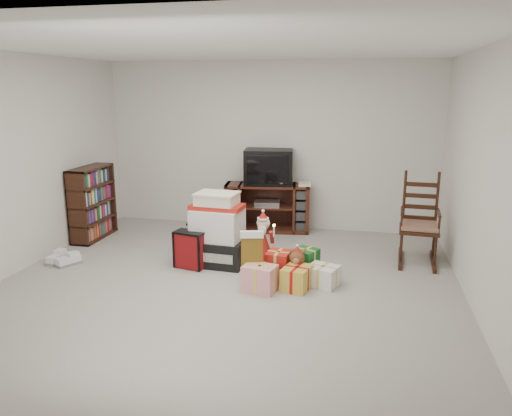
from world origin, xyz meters
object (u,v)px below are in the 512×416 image
Objects in this scene: tv_stand at (267,207)px; crt_television at (269,167)px; rocking_chair at (418,230)px; mrs_claus_figurine at (201,237)px; gift_pile at (218,234)px; sneaker_pair at (63,260)px; red_suitcase at (190,250)px; santa_figurine at (263,243)px; gift_cluster at (295,272)px; teddy_bear at (297,268)px; bookshelf at (93,204)px.

tv_stand is 0.61m from crt_television.
rocking_chair is 2.11× the size of mrs_claus_figurine.
sneaker_pair is at bearing -162.78° from gift_pile.
sneaker_pair is at bearing -160.15° from red_suitcase.
gift_cluster is (0.48, -0.62, -0.11)m from santa_figurine.
teddy_bear is (1.03, -0.38, -0.22)m from gift_pile.
gift_pile is 1.13m from gift_cluster.
santa_figurine is 0.68× the size of gift_cluster.
crt_television reaches higher than sneaker_pair.
teddy_bear is (1.30, -0.17, -0.06)m from red_suitcase.
santa_figurine is at bearing 127.63° from gift_cluster.
santa_figurine is at bearing 132.17° from teddy_bear.
sneaker_pair is 2.87m from gift_cluster.
gift_pile reaches higher than santa_figurine.
santa_figurine is at bearing -10.90° from bookshelf.
gift_cluster is at bearing 1.94° from red_suitcase.
teddy_bear is 0.75m from santa_figurine.
santa_figurine is (0.53, 0.17, -0.13)m from gift_pile.
rocking_chair reaches higher than tv_stand.
rocking_chair is at bearing 30.18° from red_suitcase.
red_suitcase is 2.04m from crt_television.
teddy_bear is at bearing -139.53° from rocking_chair.
gift_pile is at bearing -17.93° from bookshelf.
bookshelf is at bearing 114.48° from sneaker_pair.
rocking_chair is at bearing -31.79° from tv_stand.
rocking_chair reaches higher than bookshelf.
crt_television reaches higher than gift_cluster.
teddy_bear reaches higher than sneaker_pair.
gift_pile is at bearing 50.47° from red_suitcase.
sneaker_pair is at bearing 179.27° from gift_cluster.
gift_cluster is (-1.38, -1.09, -0.25)m from rocking_chair.
teddy_bear is 0.94× the size of sneaker_pair.
teddy_bear is at bearing -77.35° from tv_stand.
tv_stand is at bearing 57.31° from sneaker_pair.
crt_television is (0.65, 1.24, 0.76)m from mrs_claus_figurine.
rocking_chair is at bearing 36.71° from teddy_bear.
gift_pile is 1.59× the size of mrs_claus_figurine.
gift_cluster is (3.05, -1.12, -0.35)m from bookshelf.
tv_stand is 2.52m from bookshelf.
red_suitcase is 0.70× the size of crt_television.
bookshelf is at bearing -166.14° from crt_television.
santa_figurine is at bearing -88.61° from tv_stand.
gift_cluster is (0.70, -2.03, -0.21)m from tv_stand.
crt_television is (-2.07, 0.95, 0.57)m from rocking_chair.
crt_television is (0.32, 1.59, 0.59)m from gift_pile.
gift_cluster is (1.34, -0.81, -0.06)m from mrs_claus_figurine.
gift_pile reaches higher than teddy_bear.
mrs_claus_figurine is at bearing -125.19° from tv_stand.
rocking_chair reaches higher than mrs_claus_figurine.
rocking_chair reaches higher than gift_pile.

